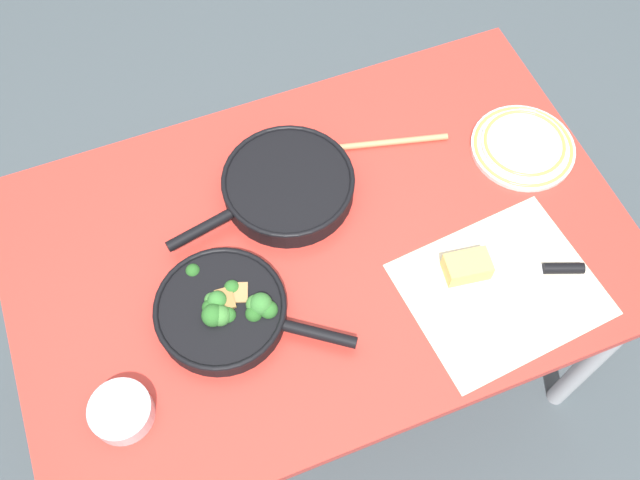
{
  "coord_description": "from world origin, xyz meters",
  "views": [
    {
      "loc": [
        -0.27,
        -0.68,
        2.08
      ],
      "look_at": [
        0.0,
        0.0,
        0.74
      ],
      "focal_mm": 40.0,
      "sensor_mm": 36.0,
      "label": 1
    }
  ],
  "objects": [
    {
      "name": "ground_plane",
      "position": [
        0.0,
        0.0,
        0.0
      ],
      "size": [
        14.0,
        14.0,
        0.0
      ],
      "primitive_type": "plane",
      "color": "#424C51"
    },
    {
      "name": "prep_bowl_steel",
      "position": [
        -0.48,
        -0.21,
        0.75
      ],
      "size": [
        0.12,
        0.12,
        0.04
      ],
      "color": "#B7B7BC",
      "rests_on": "dining_table_red"
    },
    {
      "name": "dinner_plate_stack",
      "position": [
        0.53,
        0.06,
        0.74
      ],
      "size": [
        0.24,
        0.24,
        0.03
      ],
      "color": "silver",
      "rests_on": "dining_table_red"
    },
    {
      "name": "dining_table_red",
      "position": [
        0.0,
        0.0,
        0.65
      ],
      "size": [
        1.33,
        0.86,
        0.72
      ],
      "color": "red",
      "rests_on": "ground_plane"
    },
    {
      "name": "parchment_sheet",
      "position": [
        0.31,
        -0.24,
        0.72
      ],
      "size": [
        0.42,
        0.35,
        0.0
      ],
      "color": "beige",
      "rests_on": "dining_table_red"
    },
    {
      "name": "skillet_eggs",
      "position": [
        -0.02,
        0.15,
        0.75
      ],
      "size": [
        0.44,
        0.3,
        0.06
      ],
      "rotation": [
        0.0,
        0.0,
        3.35
      ],
      "color": "black",
      "rests_on": "dining_table_red"
    },
    {
      "name": "cheese_block",
      "position": [
        0.26,
        -0.17,
        0.75
      ],
      "size": [
        0.1,
        0.07,
        0.05
      ],
      "color": "#E0C15B",
      "rests_on": "dining_table_red"
    },
    {
      "name": "skillet_broccoli",
      "position": [
        -0.24,
        -0.09,
        0.75
      ],
      "size": [
        0.37,
        0.31,
        0.08
      ],
      "rotation": [
        0.0,
        0.0,
        5.65
      ],
      "color": "black",
      "rests_on": "dining_table_red"
    },
    {
      "name": "grater_knife",
      "position": [
        0.4,
        -0.23,
        0.73
      ],
      "size": [
        0.27,
        0.12,
        0.02
      ],
      "rotation": [
        0.0,
        0.0,
        2.78
      ],
      "color": "silver",
      "rests_on": "dining_table_red"
    },
    {
      "name": "wooden_spoon",
      "position": [
        0.14,
        0.22,
        0.73
      ],
      "size": [
        0.4,
        0.13,
        0.02
      ],
      "rotation": [
        0.0,
        0.0,
        2.89
      ],
      "color": "tan",
      "rests_on": "dining_table_red"
    }
  ]
}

